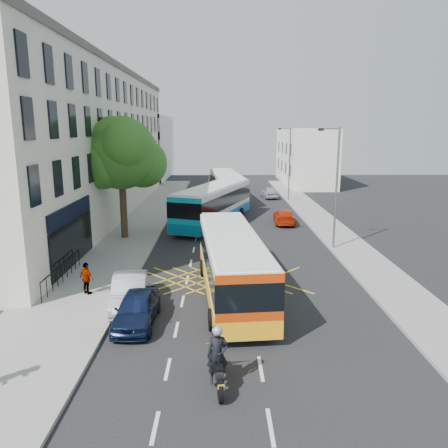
{
  "coord_description": "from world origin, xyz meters",
  "views": [
    {
      "loc": [
        -1.38,
        -16.58,
        8.11
      ],
      "look_at": [
        -1.15,
        10.16,
        2.2
      ],
      "focal_mm": 35.0,
      "sensor_mm": 36.0,
      "label": 1
    }
  ],
  "objects_px": {
    "parked_car_blue": "(137,309)",
    "parked_car_silver": "(130,291)",
    "motorbike": "(217,358)",
    "distant_car_grey": "(224,185)",
    "bus_far": "(226,186)",
    "street_tree": "(120,154)",
    "lamp_far": "(289,160)",
    "lamp_near": "(335,182)",
    "bus_near": "(232,263)",
    "red_hatchback": "(284,217)",
    "pedestrian_far": "(86,278)",
    "distant_car_silver": "(269,192)",
    "bus_mid": "(214,204)"
  },
  "relations": [
    {
      "from": "motorbike",
      "to": "distant_car_grey",
      "type": "bearing_deg",
      "value": 82.91
    },
    {
      "from": "bus_far",
      "to": "lamp_near",
      "type": "bearing_deg",
      "value": -77.71
    },
    {
      "from": "street_tree",
      "to": "lamp_far",
      "type": "height_order",
      "value": "street_tree"
    },
    {
      "from": "bus_near",
      "to": "pedestrian_far",
      "type": "distance_m",
      "value": 7.11
    },
    {
      "from": "street_tree",
      "to": "distant_car_grey",
      "type": "height_order",
      "value": "street_tree"
    },
    {
      "from": "lamp_far",
      "to": "motorbike",
      "type": "height_order",
      "value": "lamp_far"
    },
    {
      "from": "motorbike",
      "to": "parked_car_blue",
      "type": "xyz_separation_m",
      "value": [
        -3.42,
        4.6,
        -0.3
      ]
    },
    {
      "from": "pedestrian_far",
      "to": "street_tree",
      "type": "bearing_deg",
      "value": -50.97
    },
    {
      "from": "street_tree",
      "to": "bus_near",
      "type": "distance_m",
      "value": 14.35
    },
    {
      "from": "bus_mid",
      "to": "bus_far",
      "type": "height_order",
      "value": "bus_mid"
    },
    {
      "from": "red_hatchback",
      "to": "distant_car_silver",
      "type": "relative_size",
      "value": 1.07
    },
    {
      "from": "motorbike",
      "to": "distant_car_grey",
      "type": "xyz_separation_m",
      "value": [
        0.62,
        45.44,
        -0.39
      ]
    },
    {
      "from": "bus_mid",
      "to": "lamp_near",
      "type": "bearing_deg",
      "value": -23.74
    },
    {
      "from": "lamp_far",
      "to": "distant_car_grey",
      "type": "bearing_deg",
      "value": 126.89
    },
    {
      "from": "bus_mid",
      "to": "motorbike",
      "type": "distance_m",
      "value": 24.0
    },
    {
      "from": "bus_mid",
      "to": "parked_car_silver",
      "type": "xyz_separation_m",
      "value": [
        -3.66,
        -17.42,
        -1.05
      ]
    },
    {
      "from": "bus_far",
      "to": "lamp_far",
      "type": "bearing_deg",
      "value": -7.44
    },
    {
      "from": "distant_car_silver",
      "to": "lamp_far",
      "type": "bearing_deg",
      "value": 121.16
    },
    {
      "from": "pedestrian_far",
      "to": "bus_mid",
      "type": "bearing_deg",
      "value": -74.11
    },
    {
      "from": "parked_car_blue",
      "to": "red_hatchback",
      "type": "height_order",
      "value": "parked_car_blue"
    },
    {
      "from": "street_tree",
      "to": "lamp_near",
      "type": "xyz_separation_m",
      "value": [
        14.71,
        -2.97,
        -1.68
      ]
    },
    {
      "from": "lamp_far",
      "to": "pedestrian_far",
      "type": "distance_m",
      "value": 31.91
    },
    {
      "from": "parked_car_blue",
      "to": "bus_near",
      "type": "bearing_deg",
      "value": 38.64
    },
    {
      "from": "lamp_far",
      "to": "distant_car_silver",
      "type": "height_order",
      "value": "lamp_far"
    },
    {
      "from": "street_tree",
      "to": "lamp_far",
      "type": "distance_m",
      "value": 22.57
    },
    {
      "from": "bus_near",
      "to": "parked_car_blue",
      "type": "bearing_deg",
      "value": -147.08
    },
    {
      "from": "bus_mid",
      "to": "distant_car_silver",
      "type": "bearing_deg",
      "value": 86.91
    },
    {
      "from": "bus_far",
      "to": "parked_car_blue",
      "type": "xyz_separation_m",
      "value": [
        -4.21,
        -31.54,
        -1.01
      ]
    },
    {
      "from": "street_tree",
      "to": "bus_far",
      "type": "xyz_separation_m",
      "value": [
        7.82,
        17.13,
        -4.59
      ]
    },
    {
      "from": "bus_far",
      "to": "parked_car_silver",
      "type": "bearing_deg",
      "value": -106.05
    },
    {
      "from": "street_tree",
      "to": "lamp_far",
      "type": "relative_size",
      "value": 1.1
    },
    {
      "from": "bus_far",
      "to": "red_hatchback",
      "type": "bearing_deg",
      "value": -74.43
    },
    {
      "from": "parked_car_silver",
      "to": "bus_far",
      "type": "bearing_deg",
      "value": 73.05
    },
    {
      "from": "bus_mid",
      "to": "red_hatchback",
      "type": "relative_size",
      "value": 2.86
    },
    {
      "from": "bus_near",
      "to": "bus_mid",
      "type": "distance_m",
      "value": 16.21
    },
    {
      "from": "bus_near",
      "to": "distant_car_silver",
      "type": "bearing_deg",
      "value": 74.96
    },
    {
      "from": "bus_far",
      "to": "parked_car_silver",
      "type": "height_order",
      "value": "bus_far"
    },
    {
      "from": "bus_far",
      "to": "motorbike",
      "type": "relative_size",
      "value": 4.94
    },
    {
      "from": "parked_car_blue",
      "to": "parked_car_silver",
      "type": "height_order",
      "value": "parked_car_silver"
    },
    {
      "from": "parked_car_blue",
      "to": "pedestrian_far",
      "type": "distance_m",
      "value": 4.29
    },
    {
      "from": "bus_far",
      "to": "distant_car_grey",
      "type": "xyz_separation_m",
      "value": [
        -0.16,
        9.3,
        -1.11
      ]
    },
    {
      "from": "lamp_near",
      "to": "bus_near",
      "type": "xyz_separation_m",
      "value": [
        -7.02,
        -8.23,
        -2.97
      ]
    },
    {
      "from": "lamp_far",
      "to": "distant_car_silver",
      "type": "bearing_deg",
      "value": 126.32
    },
    {
      "from": "parked_car_silver",
      "to": "lamp_far",
      "type": "bearing_deg",
      "value": 60.66
    },
    {
      "from": "parked_car_silver",
      "to": "pedestrian_far",
      "type": "xyz_separation_m",
      "value": [
        -2.3,
        1.09,
        0.23
      ]
    },
    {
      "from": "street_tree",
      "to": "red_hatchback",
      "type": "xyz_separation_m",
      "value": [
        12.64,
        5.31,
        -5.68
      ]
    },
    {
      "from": "parked_car_blue",
      "to": "parked_car_silver",
      "type": "relative_size",
      "value": 0.93
    },
    {
      "from": "lamp_near",
      "to": "parked_car_blue",
      "type": "xyz_separation_m",
      "value": [
        -11.1,
        -11.44,
        -3.93
      ]
    },
    {
      "from": "lamp_far",
      "to": "red_hatchback",
      "type": "xyz_separation_m",
      "value": [
        -2.07,
        -11.72,
        -4.0
      ]
    },
    {
      "from": "distant_car_grey",
      "to": "distant_car_silver",
      "type": "distance_m",
      "value": 8.74
    }
  ]
}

